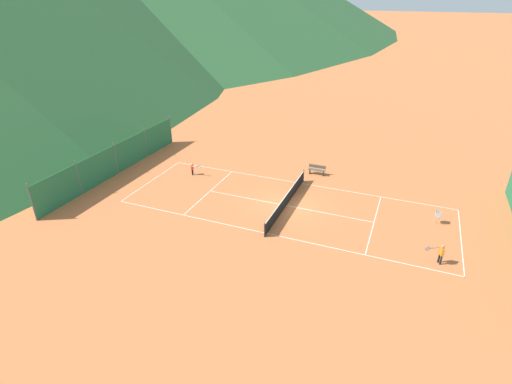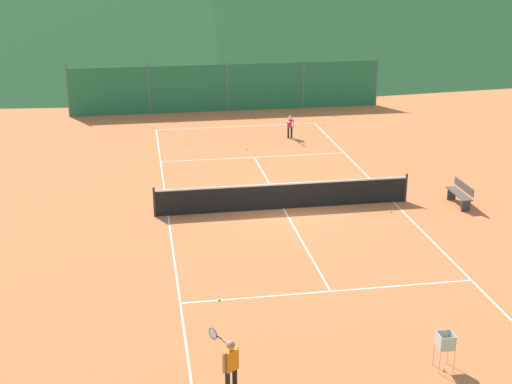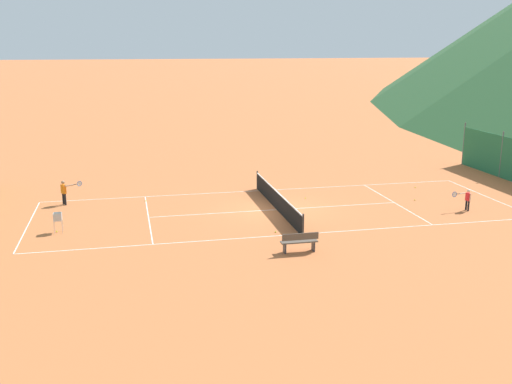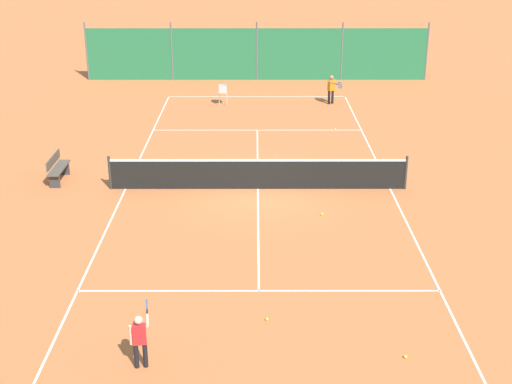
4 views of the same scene
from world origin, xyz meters
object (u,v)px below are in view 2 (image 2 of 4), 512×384
Objects in this scene: player_near_service at (230,362)px; player_near_baseline at (290,125)px; tennis_ball_service_box at (325,125)px; tennis_ball_far_corner at (219,300)px; tennis_ball_alley_left at (226,191)px; ball_hopper at (445,343)px; tennis_ball_by_net_right at (246,149)px; courtside_bench at (460,193)px; tennis_ball_by_net_left at (443,370)px; tennis_net at (284,196)px; tennis_ball_mid_court at (186,143)px; tennis_ball_near_corner at (391,212)px.

player_near_service is 1.18× the size of player_near_baseline.
tennis_ball_service_box is 19.36m from tennis_ball_far_corner.
tennis_ball_service_box and tennis_ball_far_corner have the same top height.
ball_hopper is (3.33, -12.46, 0.62)m from tennis_ball_alley_left.
courtside_bench is at bearing -52.07° from tennis_ball_by_net_right.
tennis_ball_far_corner is at bearing -98.47° from tennis_ball_alley_left.
tennis_ball_far_corner is at bearing 138.21° from tennis_ball_by_net_left.
tennis_net is 9.49m from player_near_baseline.
tennis_net is 7.13× the size of player_near_service.
tennis_ball_alley_left is (-1.81, 2.06, -0.47)m from tennis_net.
tennis_ball_service_box is 6.00m from tennis_ball_by_net_right.
tennis_ball_service_box is at bearing 17.95° from tennis_ball_mid_court.
player_near_service reaches higher than tennis_ball_service_box.
tennis_net is 10.61m from tennis_ball_by_net_left.
courtside_bench is at bearing -6.26° from tennis_net.
tennis_ball_mid_court is 13.35m from courtside_bench.
tennis_ball_mid_court is at bearing -177.54° from player_near_baseline.
tennis_ball_service_box is 1.00× the size of tennis_ball_mid_court.
player_near_baseline reaches higher than tennis_ball_far_corner.
tennis_ball_by_net_right is at bearing 95.32° from ball_hopper.
player_near_service is 19.51× the size of tennis_ball_service_box.
tennis_ball_alley_left is 1.00× the size of tennis_ball_mid_court.
player_near_baseline is (2.22, 9.23, 0.14)m from tennis_net.
player_near_service is 19.51× the size of tennis_ball_mid_court.
tennis_ball_by_net_left is at bearing -92.11° from player_near_baseline.
tennis_ball_by_net_right is at bearing -27.26° from tennis_ball_mid_court.
courtside_bench is (4.85, 9.80, 0.42)m from tennis_ball_by_net_left.
tennis_ball_near_corner is (1.42, -10.22, -0.61)m from player_near_baseline.
tennis_ball_mid_court is at bearing -162.05° from tennis_ball_service_box.
player_near_service is 19.55m from tennis_ball_mid_court.
tennis_ball_by_net_right is (1.64, 5.59, 0.00)m from tennis_ball_alley_left.
tennis_ball_far_corner is 1.00× the size of tennis_ball_mid_court.
tennis_net is 139.09× the size of tennis_ball_near_corner.
ball_hopper is (1.52, -10.40, 0.15)m from tennis_net.
tennis_ball_far_corner is at bearing -108.68° from player_near_baseline.
tennis_ball_near_corner is at bearing -82.08° from player_near_baseline.
tennis_ball_alley_left is 1.00× the size of tennis_ball_far_corner.
tennis_ball_mid_court is at bearing 89.00° from tennis_ball_far_corner.
courtside_bench is (1.82, -12.09, 0.42)m from tennis_ball_service_box.
tennis_ball_by_net_left is 18.23m from tennis_ball_by_net_right.
tennis_ball_alley_left is at bearing 104.72° from tennis_ball_by_net_left.
ball_hopper is (4.59, -3.99, 0.62)m from tennis_ball_far_corner.
ball_hopper reaches higher than tennis_ball_by_net_right.
tennis_net is 9.45m from tennis_ball_mid_court.
tennis_ball_by_net_right is (-1.66, 18.15, 0.00)m from tennis_ball_by_net_left.
courtside_bench is at bearing 6.27° from tennis_ball_near_corner.
tennis_net is at bearing 173.74° from courtside_bench.
tennis_ball_by_net_left is 1.00× the size of tennis_ball_near_corner.
player_near_service is 4.86m from tennis_ball_by_net_left.
tennis_ball_alley_left is at bearing 150.73° from tennis_ball_near_corner.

